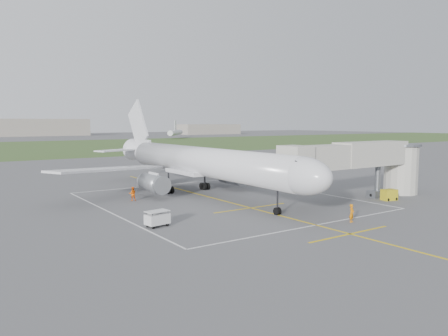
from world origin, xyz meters
TOP-DOWN VIEW (x-y plane):
  - ground at (0.00, 0.00)m, footprint 700.00×700.00m
  - grass_strip at (0.00, 130.00)m, footprint 700.00×120.00m
  - apron_markings at (0.00, -5.82)m, footprint 28.20×60.00m
  - airliner at (-0.00, 0.75)m, footprint 38.93×46.75m
  - jet_bridge at (15.72, -13.50)m, footprint 23.40×5.00m
  - gpu_unit at (17.21, -15.83)m, footprint 2.02×1.61m
  - baggage_cart at (-12.61, -12.09)m, footprint 2.31×1.59m
  - ramp_worker_nose at (3.70, -21.11)m, footprint 0.74×0.60m
  - ramp_worker_wing at (-9.23, 1.85)m, footprint 1.01×0.89m
  - distant_aircraft at (12.90, 167.09)m, footprint 177.90×64.39m

SIDE VIEW (x-z plane):
  - ground at x=0.00m, z-range 0.00..0.00m
  - apron_markings at x=0.00m, z-range 0.00..0.01m
  - grass_strip at x=0.00m, z-range 0.00..0.02m
  - gpu_unit at x=17.21m, z-range -0.01..1.34m
  - baggage_cart at x=-12.61m, z-range 0.02..1.51m
  - ramp_worker_wing at x=-9.23m, z-range 0.00..1.73m
  - ramp_worker_nose at x=3.70m, z-range 0.00..1.77m
  - distant_aircraft at x=12.90m, z-range -0.84..8.01m
  - airliner at x=0.00m, z-range -2.37..11.15m
  - jet_bridge at x=15.72m, z-range 1.14..8.34m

